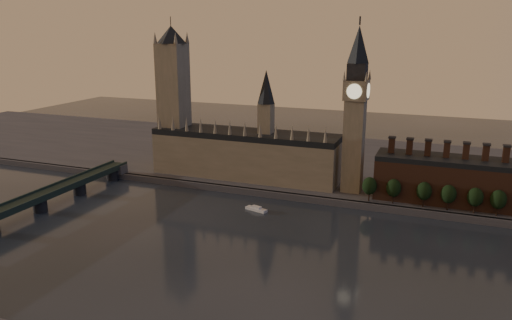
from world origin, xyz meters
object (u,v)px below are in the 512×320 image
Objects in this scene: big_ben at (355,108)px; river_boat at (256,209)px; victoria_tower at (174,94)px; westminster_bridge at (12,211)px.

big_ben is 7.56× the size of river_boat.
victoria_tower is 7.63× the size of river_boat.
big_ben is 86.31m from river_boat.
westminster_bridge is (-165.00, -112.70, -49.39)m from big_ben.
victoria_tower is 1.01× the size of big_ben.
river_boat is at bearing -135.98° from big_ben.
big_ben is at bearing -2.20° from victoria_tower.
westminster_bridge reaches higher than river_boat.
big_ben is at bearing 34.33° from westminster_bridge.
westminster_bridge is 135.51m from river_boat.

